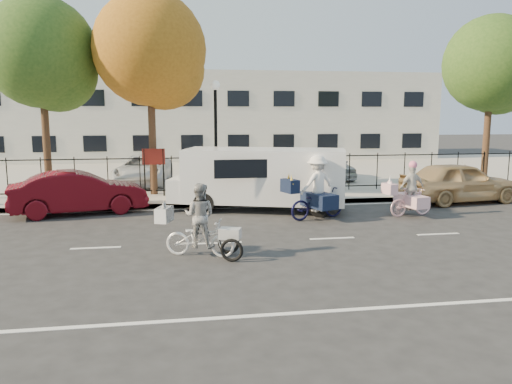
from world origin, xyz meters
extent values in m
plane|color=#333334|center=(0.00, 0.00, 0.00)|extent=(120.00, 120.00, 0.00)
cube|color=#A8A399|center=(0.00, 5.05, 0.07)|extent=(60.00, 0.10, 0.15)
cube|color=#A8A399|center=(0.00, 6.10, 0.07)|extent=(60.00, 2.20, 0.15)
cube|color=#A8A399|center=(0.00, 15.00, 0.07)|extent=(60.00, 15.60, 0.15)
cube|color=silver|center=(0.00, 25.00, 3.00)|extent=(34.00, 10.00, 6.00)
cylinder|color=black|center=(0.50, 6.80, 2.15)|extent=(0.12, 0.12, 4.00)
sphere|color=white|center=(0.50, 6.80, 4.30)|extent=(0.36, 0.36, 0.36)
cylinder|color=black|center=(-2.20, 6.80, 1.05)|extent=(0.06, 0.06, 1.80)
cylinder|color=black|center=(-1.50, 6.80, 1.05)|extent=(0.06, 0.06, 1.80)
cube|color=#59140F|center=(-1.85, 6.80, 1.65)|extent=(0.85, 0.04, 0.60)
imported|color=white|center=(-0.51, -1.09, 0.43)|extent=(1.72, 1.08, 0.85)
imported|color=white|center=(-0.51, -1.09, 0.95)|extent=(0.87, 0.77, 1.49)
cube|color=silver|center=(-1.31, -0.80, 0.95)|extent=(0.44, 0.59, 0.34)
cone|color=silver|center=(-1.31, -0.69, 1.17)|extent=(0.13, 0.13, 0.17)
cone|color=silver|center=(-1.31, -0.91, 1.17)|extent=(0.13, 0.13, 0.17)
torus|color=black|center=(0.16, -1.65, 0.26)|extent=(0.52, 0.25, 0.53)
torus|color=black|center=(0.16, -0.99, 0.26)|extent=(0.52, 0.25, 0.53)
cube|color=white|center=(0.16, -1.32, 0.57)|extent=(0.56, 0.47, 0.24)
imported|color=#FEC1C7|center=(6.37, 2.41, 0.46)|extent=(1.60, 0.72, 0.93)
imported|color=silver|center=(6.37, 2.41, 0.93)|extent=(0.91, 0.51, 1.46)
cube|color=beige|center=(5.55, 2.25, 0.93)|extent=(0.37, 0.55, 0.33)
cone|color=white|center=(5.55, 2.25, 1.22)|extent=(0.11, 0.11, 0.30)
cube|color=beige|center=(6.37, 2.41, 0.51)|extent=(0.73, 1.28, 0.37)
sphere|color=pink|center=(6.37, 2.41, 1.65)|extent=(0.26, 0.26, 0.26)
imported|color=black|center=(3.29, 2.48, 0.50)|extent=(2.01, 1.24, 1.00)
imported|color=white|center=(3.29, 2.48, 1.11)|extent=(1.27, 0.98, 1.74)
cube|color=black|center=(2.35, 2.16, 1.11)|extent=(0.51, 0.68, 0.40)
cone|color=gold|center=(2.35, 2.35, 1.33)|extent=(0.13, 0.26, 0.36)
cone|color=gold|center=(2.35, 1.96, 1.33)|extent=(0.13, 0.26, 0.36)
cube|color=black|center=(3.29, 2.48, 0.61)|extent=(1.04, 1.56, 0.44)
cube|color=white|center=(1.93, 4.18, 1.19)|extent=(5.68, 3.50, 1.78)
cube|color=white|center=(-0.99, 4.18, 0.69)|extent=(1.05, 1.99, 0.79)
cylinder|color=black|center=(0.05, 3.31, 0.35)|extent=(0.74, 0.45, 0.69)
cylinder|color=black|center=(0.05, 5.04, 0.35)|extent=(0.74, 0.45, 0.69)
cylinder|color=black|center=(3.80, 3.31, 0.35)|extent=(0.74, 0.45, 0.69)
cylinder|color=black|center=(3.80, 5.04, 0.35)|extent=(0.74, 0.45, 0.69)
imported|color=#500911|center=(-4.18, 4.49, 0.71)|extent=(4.51, 2.48, 1.41)
imported|color=tan|center=(9.27, 4.50, 0.75)|extent=(4.62, 2.33, 1.51)
imported|color=silver|center=(-2.46, 10.14, 0.79)|extent=(2.60, 4.82, 1.29)
imported|color=#ACB0B4|center=(6.24, 10.68, 0.79)|extent=(1.79, 3.86, 1.28)
cylinder|color=#442D1D|center=(-5.89, 7.83, 2.41)|extent=(0.28, 0.28, 4.81)
sphere|color=#385B1E|center=(-5.89, 7.83, 5.50)|extent=(4.13, 4.13, 4.13)
sphere|color=#385B1E|center=(-5.39, 8.03, 4.81)|extent=(3.03, 3.03, 3.03)
cylinder|color=#442D1D|center=(-1.89, 7.30, 2.46)|extent=(0.28, 0.28, 4.93)
sphere|color=#9F6219|center=(-1.89, 7.30, 5.63)|extent=(4.22, 4.22, 4.22)
sphere|color=#9F6219|center=(-1.39, 7.50, 4.93)|extent=(3.10, 3.10, 3.10)
cylinder|color=#442D1D|center=(12.11, 7.30, 2.33)|extent=(0.28, 0.28, 4.65)
sphere|color=#385B1E|center=(12.11, 7.30, 5.32)|extent=(3.99, 3.99, 3.99)
sphere|color=#385B1E|center=(12.61, 7.50, 4.65)|extent=(2.92, 2.92, 2.92)
camera|label=1|loc=(-0.98, -12.28, 3.25)|focal=35.00mm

